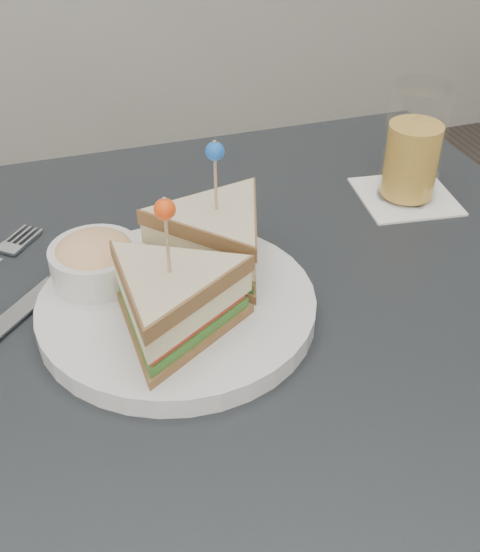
# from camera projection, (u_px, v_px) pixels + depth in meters

# --- Properties ---
(table) EXTENTS (0.80, 0.80, 0.75)m
(table) POSITION_uv_depth(u_px,v_px,m) (233.00, 386.00, 0.68)
(table) COLOR black
(table) RESTS_ON ground
(plate_meal) EXTENTS (0.29, 0.28, 0.15)m
(plate_meal) POSITION_uv_depth(u_px,v_px,m) (181.00, 276.00, 0.63)
(plate_meal) COLOR silver
(plate_meal) RESTS_ON table
(drink_set) EXTENTS (0.12, 0.12, 0.14)m
(drink_set) POSITION_uv_depth(u_px,v_px,m) (413.00, 150.00, 0.80)
(drink_set) COLOR white
(drink_set) RESTS_ON table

